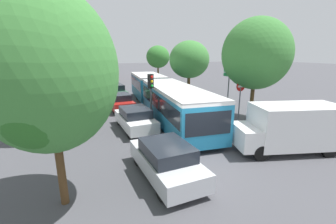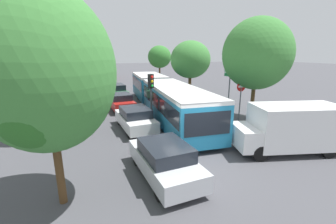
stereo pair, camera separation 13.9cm
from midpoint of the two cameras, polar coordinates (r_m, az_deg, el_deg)
ground_plane at (r=10.28m, az=7.35°, el=-12.46°), size 200.00×200.00×0.00m
articulated_bus at (r=18.22m, az=-1.94°, el=4.64°), size 3.93×17.43×2.57m
city_bus_rear at (r=44.51m, az=-17.31°, el=9.87°), size 3.40×11.24×2.38m
queued_car_silver at (r=8.80m, az=-0.96°, el=-12.05°), size 1.99×4.16×1.41m
queued_car_white at (r=14.16m, az=-8.60°, el=-1.67°), size 2.00×4.17×1.41m
queued_car_red at (r=19.43m, az=-12.34°, el=2.61°), size 1.96×4.10×1.39m
queued_car_green at (r=24.18m, az=-13.67°, el=5.07°), size 2.18×4.55×1.54m
queued_car_black at (r=29.86m, az=-15.39°, el=6.66°), size 2.05×4.29×1.45m
white_van at (r=12.30m, az=28.45°, el=-3.33°), size 5.33×3.16×2.31m
traffic_light at (r=14.44m, az=-4.63°, el=6.02°), size 0.37×0.39×3.40m
no_entry_sign at (r=16.33m, az=17.60°, el=4.18°), size 0.70×0.08×2.82m
direction_sign_post at (r=19.11m, az=15.02°, el=7.88°), size 0.18×1.40×3.60m
tree_left_near at (r=7.05m, az=-28.96°, el=7.96°), size 3.84×3.84×6.49m
tree_left_mid at (r=14.32m, az=-26.08°, el=14.06°), size 4.51×4.51×7.59m
tree_left_far at (r=22.31m, az=-23.65°, el=15.31°), size 3.93×3.93×7.82m
tree_right_near at (r=16.71m, az=21.27°, el=13.57°), size 4.59×4.59×7.01m
tree_right_mid at (r=25.34m, az=5.24°, el=13.10°), size 4.36×4.36×6.00m
tree_right_far at (r=37.59m, az=-2.74°, el=13.67°), size 3.78×3.78×5.86m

